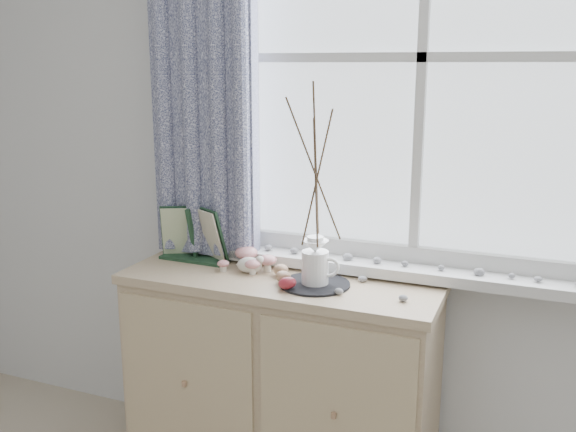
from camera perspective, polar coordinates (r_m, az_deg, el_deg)
The scene contains 8 objects.
sideboard at distance 2.58m, azimuth -0.67°, elevation -14.42°, with size 1.20×0.45×0.85m.
botanical_book at distance 2.58m, azimuth -8.70°, elevation -1.64°, with size 0.33×0.13×0.23m, color #1B3923, non-canonical shape.
toadstool_cluster at distance 2.48m, azimuth -3.33°, elevation -3.75°, with size 0.22×0.15×0.08m.
wooden_eggs at distance 2.33m, azimuth -0.39°, elevation -5.38°, with size 0.14×0.17×0.07m.
songbird_figurine at distance 2.45m, azimuth -3.43°, elevation -4.29°, with size 0.13×0.06×0.07m, color silver, non-canonical shape.
crocheted_doily at distance 2.33m, azimuth 2.40°, elevation -6.06°, with size 0.25×0.25×0.01m, color black.
twig_pitcher at distance 2.22m, azimuth 2.51°, elevation 4.14°, with size 0.34×0.34×0.74m.
sideboard_pebbles at distance 2.27m, azimuth 7.10°, elevation -6.49°, with size 0.25×0.19×0.02m.
Camera 1 is at (0.74, -0.35, 1.63)m, focal length 40.00 mm.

